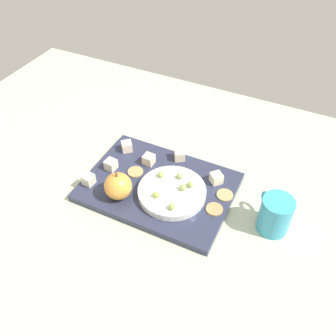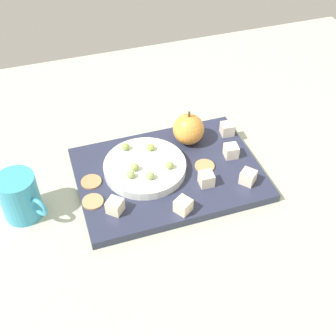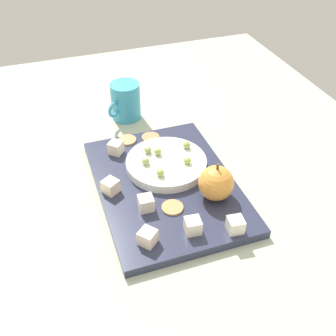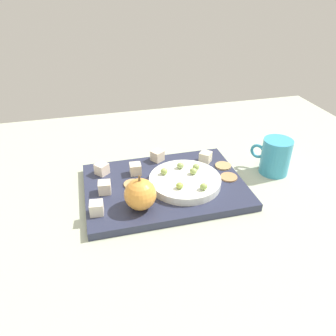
{
  "view_description": "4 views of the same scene",
  "coord_description": "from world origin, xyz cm",
  "px_view_note": "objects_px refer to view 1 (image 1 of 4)",
  "views": [
    {
      "loc": [
        32.68,
        -55.14,
        73.91
      ],
      "look_at": [
        3.91,
        4.56,
        9.56
      ],
      "focal_mm": 39.06,
      "sensor_mm": 36.0,
      "label": 1
    },
    {
      "loc": [
        23.24,
        63.62,
        68.73
      ],
      "look_at": [
        3.27,
        3.18,
        8.08
      ],
      "focal_mm": 47.04,
      "sensor_mm": 36.0,
      "label": 2
    },
    {
      "loc": [
        -56.26,
        21.48,
        60.05
      ],
      "look_at": [
        3.25,
        0.98,
        8.72
      ],
      "focal_mm": 43.63,
      "sensor_mm": 36.0,
      "label": 3
    },
    {
      "loc": [
        -12.55,
        -60.83,
        49.45
      ],
      "look_at": [
        3.87,
        3.05,
        8.94
      ],
      "focal_mm": 34.83,
      "sensor_mm": 36.0,
      "label": 4
    }
  ],
  "objects_px": {
    "serving_dish": "(172,191)",
    "apple_whole": "(118,186)",
    "cracker_2": "(225,195)",
    "grape_4": "(183,187)",
    "cheese_cube_1": "(180,155)",
    "grape_1": "(180,176)",
    "grape_2": "(191,184)",
    "platter": "(159,187)",
    "grape_0": "(156,195)",
    "cup": "(275,215)",
    "cheese_cube_0": "(216,178)",
    "cheese_cube_5": "(111,165)",
    "grape_3": "(172,207)",
    "cheese_cube_2": "(88,179)",
    "cracker_0": "(215,208)",
    "grape_5": "(161,175)",
    "cracker_1": "(135,172)",
    "cheese_cube_3": "(127,146)",
    "cheese_cube_4": "(149,159)"
  },
  "relations": [
    {
      "from": "apple_whole",
      "to": "cheese_cube_2",
      "type": "bearing_deg",
      "value": 178.39
    },
    {
      "from": "platter",
      "to": "cup",
      "type": "height_order",
      "value": "cup"
    },
    {
      "from": "cheese_cube_4",
      "to": "grape_3",
      "type": "xyz_separation_m",
      "value": [
        0.13,
        -0.13,
        0.01
      ]
    },
    {
      "from": "serving_dish",
      "to": "cheese_cube_0",
      "type": "distance_m",
      "value": 0.12
    },
    {
      "from": "apple_whole",
      "to": "cheese_cube_5",
      "type": "distance_m",
      "value": 0.1
    },
    {
      "from": "apple_whole",
      "to": "grape_3",
      "type": "xyz_separation_m",
      "value": [
        0.14,
        0.0,
        -0.01
      ]
    },
    {
      "from": "cracker_1",
      "to": "grape_0",
      "type": "relative_size",
      "value": 2.4
    },
    {
      "from": "platter",
      "to": "grape_2",
      "type": "height_order",
      "value": "grape_2"
    },
    {
      "from": "apple_whole",
      "to": "cheese_cube_1",
      "type": "bearing_deg",
      "value": 67.13
    },
    {
      "from": "serving_dish",
      "to": "grape_2",
      "type": "bearing_deg",
      "value": 36.33
    },
    {
      "from": "grape_4",
      "to": "cheese_cube_1",
      "type": "bearing_deg",
      "value": 117.8
    },
    {
      "from": "platter",
      "to": "grape_5",
      "type": "xyz_separation_m",
      "value": [
        0.0,
        0.01,
        0.04
      ]
    },
    {
      "from": "grape_5",
      "to": "cheese_cube_1",
      "type": "bearing_deg",
      "value": 86.43
    },
    {
      "from": "cracker_0",
      "to": "grape_5",
      "type": "bearing_deg",
      "value": 171.59
    },
    {
      "from": "cracker_0",
      "to": "grape_4",
      "type": "xyz_separation_m",
      "value": [
        -0.09,
        0.01,
        0.02
      ]
    },
    {
      "from": "grape_0",
      "to": "cup",
      "type": "distance_m",
      "value": 0.28
    },
    {
      "from": "cheese_cube_1",
      "to": "cheese_cube_4",
      "type": "height_order",
      "value": "same"
    },
    {
      "from": "cheese_cube_2",
      "to": "cracker_1",
      "type": "height_order",
      "value": "cheese_cube_2"
    },
    {
      "from": "grape_5",
      "to": "grape_3",
      "type": "bearing_deg",
      "value": -50.02
    },
    {
      "from": "grape_0",
      "to": "grape_4",
      "type": "xyz_separation_m",
      "value": [
        0.05,
        0.05,
        0.0
      ]
    },
    {
      "from": "grape_2",
      "to": "grape_3",
      "type": "xyz_separation_m",
      "value": [
        -0.01,
        -0.08,
        0.0
      ]
    },
    {
      "from": "platter",
      "to": "cheese_cube_2",
      "type": "bearing_deg",
      "value": -155.7
    },
    {
      "from": "platter",
      "to": "cheese_cube_2",
      "type": "height_order",
      "value": "cheese_cube_2"
    },
    {
      "from": "cheese_cube_0",
      "to": "cracker_0",
      "type": "height_order",
      "value": "cheese_cube_0"
    },
    {
      "from": "platter",
      "to": "serving_dish",
      "type": "height_order",
      "value": "serving_dish"
    },
    {
      "from": "apple_whole",
      "to": "cup",
      "type": "distance_m",
      "value": 0.37
    },
    {
      "from": "cheese_cube_0",
      "to": "grape_4",
      "type": "distance_m",
      "value": 0.1
    },
    {
      "from": "grape_1",
      "to": "grape_2",
      "type": "relative_size",
      "value": 1.0
    },
    {
      "from": "serving_dish",
      "to": "cracker_2",
      "type": "xyz_separation_m",
      "value": [
        0.12,
        0.05,
        -0.01
      ]
    },
    {
      "from": "cheese_cube_0",
      "to": "cracker_2",
      "type": "bearing_deg",
      "value": -43.83
    },
    {
      "from": "grape_0",
      "to": "platter",
      "type": "bearing_deg",
      "value": 111.53
    },
    {
      "from": "platter",
      "to": "cheese_cube_1",
      "type": "xyz_separation_m",
      "value": [
        0.01,
        0.11,
        0.02
      ]
    },
    {
      "from": "grape_3",
      "to": "cheese_cube_5",
      "type": "bearing_deg",
      "value": 161.82
    },
    {
      "from": "cheese_cube_1",
      "to": "grape_0",
      "type": "bearing_deg",
      "value": -85.29
    },
    {
      "from": "cracker_0",
      "to": "grape_0",
      "type": "bearing_deg",
      "value": -162.84
    },
    {
      "from": "cheese_cube_2",
      "to": "cheese_cube_3",
      "type": "xyz_separation_m",
      "value": [
        0.02,
        0.15,
        0.0
      ]
    },
    {
      "from": "serving_dish",
      "to": "grape_1",
      "type": "distance_m",
      "value": 0.05
    },
    {
      "from": "cheese_cube_2",
      "to": "grape_0",
      "type": "distance_m",
      "value": 0.19
    },
    {
      "from": "apple_whole",
      "to": "cheese_cube_0",
      "type": "height_order",
      "value": "apple_whole"
    },
    {
      "from": "apple_whole",
      "to": "serving_dish",
      "type": "bearing_deg",
      "value": 27.91
    },
    {
      "from": "cheese_cube_0",
      "to": "grape_2",
      "type": "xyz_separation_m",
      "value": [
        -0.05,
        -0.06,
        0.01
      ]
    },
    {
      "from": "cheese_cube_3",
      "to": "platter",
      "type": "bearing_deg",
      "value": -29.72
    },
    {
      "from": "apple_whole",
      "to": "grape_5",
      "type": "distance_m",
      "value": 0.11
    },
    {
      "from": "cheese_cube_4",
      "to": "cheese_cube_0",
      "type": "bearing_deg",
      "value": 3.94
    },
    {
      "from": "cracker_1",
      "to": "cup",
      "type": "distance_m",
      "value": 0.37
    },
    {
      "from": "grape_1",
      "to": "platter",
      "type": "bearing_deg",
      "value": -149.29
    },
    {
      "from": "serving_dish",
      "to": "apple_whole",
      "type": "height_order",
      "value": "apple_whole"
    },
    {
      "from": "platter",
      "to": "cheese_cube_1",
      "type": "height_order",
      "value": "cheese_cube_1"
    },
    {
      "from": "cheese_cube_2",
      "to": "grape_4",
      "type": "xyz_separation_m",
      "value": [
        0.23,
        0.07,
        0.01
      ]
    },
    {
      "from": "apple_whole",
      "to": "cheese_cube_5",
      "type": "height_order",
      "value": "apple_whole"
    }
  ]
}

